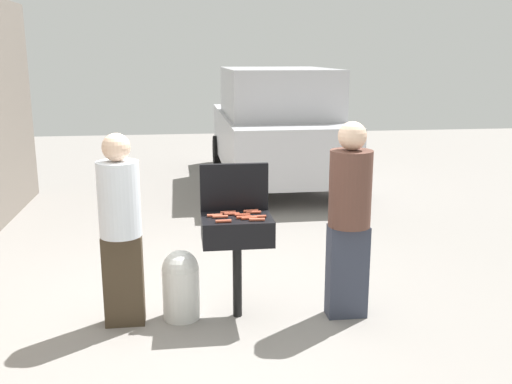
{
  "coord_description": "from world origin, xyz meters",
  "views": [
    {
      "loc": [
        -0.17,
        -4.76,
        2.26
      ],
      "look_at": [
        0.51,
        0.44,
        1.0
      ],
      "focal_mm": 40.56,
      "sensor_mm": 36.0,
      "label": 1
    }
  ],
  "objects_px": {
    "hot_dog_1": "(257,220)",
    "hot_dog_3": "(228,212)",
    "hot_dog_8": "(220,217)",
    "hot_dog_9": "(243,215)",
    "hot_dog_5": "(244,217)",
    "hot_dog_10": "(215,215)",
    "hot_dog_7": "(232,214)",
    "person_left": "(120,224)",
    "hot_dog_4": "(249,218)",
    "bbq_grill": "(237,233)",
    "hot_dog_2": "(258,217)",
    "parked_minivan": "(276,126)",
    "hot_dog_11": "(251,211)",
    "hot_dog_0": "(223,221)",
    "hot_dog_6": "(254,212)",
    "person_right": "(349,214)",
    "propane_tank": "(181,283)"
  },
  "relations": [
    {
      "from": "hot_dog_1",
      "to": "hot_dog_3",
      "type": "distance_m",
      "value": 0.34
    },
    {
      "from": "hot_dog_8",
      "to": "hot_dog_9",
      "type": "height_order",
      "value": "same"
    },
    {
      "from": "hot_dog_5",
      "to": "hot_dog_10",
      "type": "height_order",
      "value": "same"
    },
    {
      "from": "hot_dog_7",
      "to": "hot_dog_8",
      "type": "xyz_separation_m",
      "value": [
        -0.1,
        -0.07,
        0.0
      ]
    },
    {
      "from": "hot_dog_1",
      "to": "person_left",
      "type": "height_order",
      "value": "person_left"
    },
    {
      "from": "hot_dog_4",
      "to": "bbq_grill",
      "type": "bearing_deg",
      "value": 135.98
    },
    {
      "from": "hot_dog_2",
      "to": "hot_dog_8",
      "type": "bearing_deg",
      "value": 172.02
    },
    {
      "from": "hot_dog_10",
      "to": "bbq_grill",
      "type": "bearing_deg",
      "value": -9.34
    },
    {
      "from": "hot_dog_3",
      "to": "parked_minivan",
      "type": "height_order",
      "value": "parked_minivan"
    },
    {
      "from": "hot_dog_9",
      "to": "person_left",
      "type": "xyz_separation_m",
      "value": [
        -1.02,
        -0.03,
        -0.03
      ]
    },
    {
      "from": "hot_dog_10",
      "to": "hot_dog_7",
      "type": "bearing_deg",
      "value": 8.57
    },
    {
      "from": "hot_dog_10",
      "to": "hot_dog_4",
      "type": "bearing_deg",
      "value": -23.62
    },
    {
      "from": "bbq_grill",
      "to": "hot_dog_5",
      "type": "bearing_deg",
      "value": -45.24
    },
    {
      "from": "hot_dog_11",
      "to": "hot_dog_8",
      "type": "bearing_deg",
      "value": -152.02
    },
    {
      "from": "bbq_grill",
      "to": "hot_dog_1",
      "type": "bearing_deg",
      "value": -42.83
    },
    {
      "from": "hot_dog_4",
      "to": "person_left",
      "type": "distance_m",
      "value": 1.07
    },
    {
      "from": "hot_dog_0",
      "to": "hot_dog_2",
      "type": "xyz_separation_m",
      "value": [
        0.3,
        0.09,
        0.0
      ]
    },
    {
      "from": "hot_dog_1",
      "to": "hot_dog_7",
      "type": "xyz_separation_m",
      "value": [
        -0.19,
        0.2,
        0.0
      ]
    },
    {
      "from": "hot_dog_8",
      "to": "parked_minivan",
      "type": "relative_size",
      "value": 0.03
    },
    {
      "from": "hot_dog_5",
      "to": "parked_minivan",
      "type": "xyz_separation_m",
      "value": [
        1.16,
        5.41,
        0.11
      ]
    },
    {
      "from": "bbq_grill",
      "to": "person_left",
      "type": "height_order",
      "value": "person_left"
    },
    {
      "from": "hot_dog_10",
      "to": "hot_dog_6",
      "type": "bearing_deg",
      "value": 9.08
    },
    {
      "from": "hot_dog_8",
      "to": "person_right",
      "type": "xyz_separation_m",
      "value": [
        1.09,
        -0.1,
        0.01
      ]
    },
    {
      "from": "hot_dog_2",
      "to": "parked_minivan",
      "type": "distance_m",
      "value": 5.51
    },
    {
      "from": "hot_dog_5",
      "to": "hot_dog_9",
      "type": "distance_m",
      "value": 0.07
    },
    {
      "from": "hot_dog_0",
      "to": "hot_dog_2",
      "type": "relative_size",
      "value": 1.0
    },
    {
      "from": "hot_dog_1",
      "to": "hot_dog_6",
      "type": "height_order",
      "value": "same"
    },
    {
      "from": "hot_dog_3",
      "to": "hot_dog_4",
      "type": "height_order",
      "value": "same"
    },
    {
      "from": "hot_dog_3",
      "to": "person_left",
      "type": "bearing_deg",
      "value": -171.62
    },
    {
      "from": "hot_dog_7",
      "to": "parked_minivan",
      "type": "xyz_separation_m",
      "value": [
        1.26,
        5.3,
        0.11
      ]
    },
    {
      "from": "hot_dog_1",
      "to": "hot_dog_5",
      "type": "xyz_separation_m",
      "value": [
        -0.1,
        0.08,
        0.0
      ]
    },
    {
      "from": "hot_dog_6",
      "to": "hot_dog_8",
      "type": "relative_size",
      "value": 1.0
    },
    {
      "from": "hot_dog_9",
      "to": "propane_tank",
      "type": "relative_size",
      "value": 0.21
    },
    {
      "from": "hot_dog_2",
      "to": "hot_dog_3",
      "type": "bearing_deg",
      "value": 144.73
    },
    {
      "from": "hot_dog_5",
      "to": "propane_tank",
      "type": "relative_size",
      "value": 0.21
    },
    {
      "from": "bbq_grill",
      "to": "hot_dog_7",
      "type": "bearing_deg",
      "value": 125.07
    },
    {
      "from": "hot_dog_2",
      "to": "hot_dog_6",
      "type": "xyz_separation_m",
      "value": [
        -0.02,
        0.15,
        0.0
      ]
    },
    {
      "from": "person_right",
      "to": "parked_minivan",
      "type": "distance_m",
      "value": 5.47
    },
    {
      "from": "propane_tank",
      "to": "hot_dog_4",
      "type": "bearing_deg",
      "value": -11.32
    },
    {
      "from": "hot_dog_9",
      "to": "person_left",
      "type": "relative_size",
      "value": 0.08
    },
    {
      "from": "bbq_grill",
      "to": "hot_dog_3",
      "type": "xyz_separation_m",
      "value": [
        -0.07,
        0.11,
        0.15
      ]
    },
    {
      "from": "hot_dog_11",
      "to": "person_right",
      "type": "relative_size",
      "value": 0.08
    },
    {
      "from": "hot_dog_5",
      "to": "hot_dog_0",
      "type": "bearing_deg",
      "value": -152.53
    },
    {
      "from": "hot_dog_1",
      "to": "person_left",
      "type": "relative_size",
      "value": 0.08
    },
    {
      "from": "hot_dog_11",
      "to": "parked_minivan",
      "type": "bearing_deg",
      "value": 78.29
    },
    {
      "from": "person_left",
      "to": "parked_minivan",
      "type": "bearing_deg",
      "value": 66.1
    },
    {
      "from": "hot_dog_4",
      "to": "propane_tank",
      "type": "bearing_deg",
      "value": 168.68
    },
    {
      "from": "hot_dog_6",
      "to": "hot_dog_11",
      "type": "height_order",
      "value": "same"
    },
    {
      "from": "hot_dog_7",
      "to": "person_right",
      "type": "relative_size",
      "value": 0.08
    },
    {
      "from": "hot_dog_4",
      "to": "hot_dog_10",
      "type": "height_order",
      "value": "same"
    }
  ]
}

